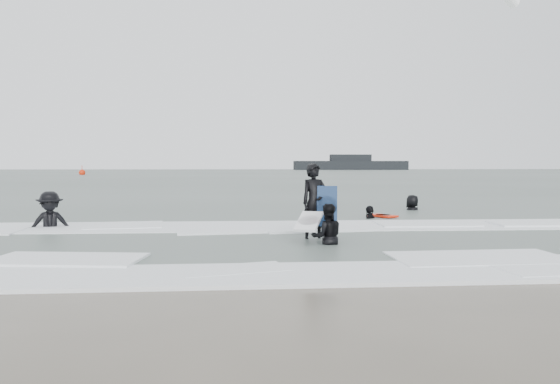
{
  "coord_description": "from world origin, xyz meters",
  "views": [
    {
      "loc": [
        -0.95,
        -9.47,
        1.86
      ],
      "look_at": [
        0.0,
        5.0,
        1.1
      ],
      "focal_mm": 35.0,
      "sensor_mm": 36.0,
      "label": 1
    }
  ],
  "objects": [
    {
      "name": "ground",
      "position": [
        0.0,
        0.0,
        0.0
      ],
      "size": [
        320.0,
        320.0,
        0.0
      ],
      "primitive_type": "plane",
      "color": "brown",
      "rests_on": "ground"
    },
    {
      "name": "sea",
      "position": [
        0.0,
        80.0,
        0.06
      ],
      "size": [
        320.0,
        320.0,
        0.0
      ],
      "primitive_type": "plane",
      "color": "#47544C",
      "rests_on": "ground"
    },
    {
      "name": "surfer_centre",
      "position": [
        0.73,
        3.44,
        0.0
      ],
      "size": [
        0.8,
        0.67,
        1.88
      ],
      "primitive_type": "imported",
      "rotation": [
        0.0,
        0.0,
        0.38
      ],
      "color": "black",
      "rests_on": "ground"
    },
    {
      "name": "surfer_wading",
      "position": [
        0.91,
        2.61,
        0.0
      ],
      "size": [
        0.76,
        0.6,
        1.51
      ],
      "primitive_type": "imported",
      "rotation": [
        0.0,
        0.0,
        3.19
      ],
      "color": "black",
      "rests_on": "ground"
    },
    {
      "name": "surfer_breaker",
      "position": [
        -6.39,
        6.12,
        0.0
      ],
      "size": [
        1.4,
        1.05,
        1.93
      ],
      "primitive_type": "imported",
      "rotation": [
        0.0,
        0.0,
        0.3
      ],
      "color": "black",
      "rests_on": "ground"
    },
    {
      "name": "surfer_right_near",
      "position": [
        3.19,
        8.22,
        0.0
      ],
      "size": [
        0.87,
        1.01,
        1.62
      ],
      "primitive_type": "imported",
      "rotation": [
        0.0,
        0.0,
        -2.18
      ],
      "color": "black",
      "rests_on": "ground"
    },
    {
      "name": "surfer_right_far",
      "position": [
        5.58,
        11.27,
        0.0
      ],
      "size": [
        1.02,
        1.03,
        1.79
      ],
      "primitive_type": "imported",
      "rotation": [
        0.0,
        0.0,
        -2.33
      ],
      "color": "black",
      "rests_on": "ground"
    },
    {
      "name": "surf_foam",
      "position": [
        0.0,
        3.7,
        0.04
      ],
      "size": [
        30.03,
        9.06,
        0.09
      ],
      "color": "white",
      "rests_on": "ground"
    },
    {
      "name": "bodyboards",
      "position": [
        1.74,
        4.87,
        0.5
      ],
      "size": [
        4.05,
        6.79,
        1.25
      ],
      "color": "#0F2549",
      "rests_on": "ground"
    },
    {
      "name": "buoy",
      "position": [
        -26.72,
        79.24,
        0.42
      ],
      "size": [
        1.0,
        1.0,
        1.65
      ],
      "color": "red",
      "rests_on": "ground"
    },
    {
      "name": "vessel_horizon",
      "position": [
        29.22,
        143.99,
        1.61
      ],
      "size": [
        32.05,
        5.72,
        4.35
      ],
      "color": "black",
      "rests_on": "ground"
    }
  ]
}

